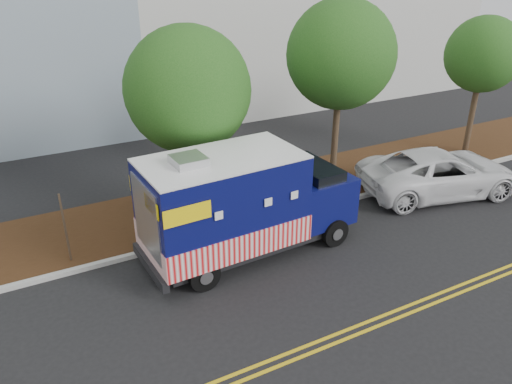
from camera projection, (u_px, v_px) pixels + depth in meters
ground at (204, 264)px, 15.34m from camera, size 120.00×120.00×0.00m
curb at (187, 241)px, 16.42m from camera, size 120.00×0.18×0.15m
mulch_strip at (167, 215)px, 18.10m from camera, size 120.00×4.00×0.15m
centerline_near at (276, 358)px, 11.79m from camera, size 120.00×0.10×0.01m
centerline_far at (281, 365)px, 11.59m from camera, size 120.00×0.10×0.01m
tree_b at (188, 90)px, 16.55m from camera, size 4.24×4.24×6.67m
tree_c at (341, 55)px, 18.45m from camera, size 4.07×4.07×7.29m
tree_d at (483, 55)px, 21.71m from camera, size 3.29×3.29×6.30m
sign_post at (65, 230)px, 14.85m from camera, size 0.06×0.06×2.40m
food_truck at (240, 207)px, 15.25m from camera, size 7.00×2.93×3.62m
white_car at (440, 172)px, 19.54m from camera, size 6.83×4.32×1.76m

